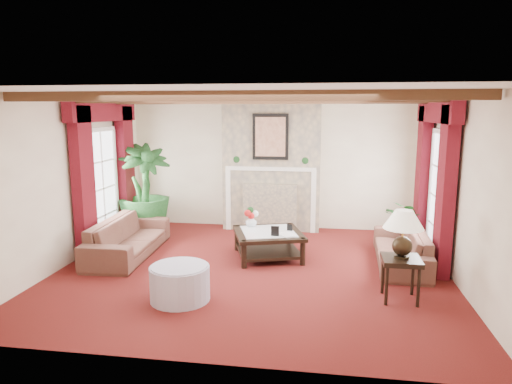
% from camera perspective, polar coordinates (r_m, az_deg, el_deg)
% --- Properties ---
extents(floor, '(6.00, 6.00, 0.00)m').
position_cam_1_polar(floor, '(7.29, -0.46, -9.65)').
color(floor, '#490D0D').
rests_on(floor, ground).
extents(ceiling, '(6.00, 6.00, 0.00)m').
position_cam_1_polar(ceiling, '(6.86, -0.50, 12.09)').
color(ceiling, white).
rests_on(ceiling, floor).
extents(back_wall, '(6.00, 0.02, 2.70)m').
position_cam_1_polar(back_wall, '(9.65, 2.09, 3.49)').
color(back_wall, beige).
rests_on(back_wall, ground).
extents(left_wall, '(0.02, 5.50, 2.70)m').
position_cam_1_polar(left_wall, '(7.98, -22.27, 1.34)').
color(left_wall, beige).
rests_on(left_wall, ground).
extents(right_wall, '(0.02, 5.50, 2.70)m').
position_cam_1_polar(right_wall, '(7.12, 24.09, 0.23)').
color(right_wall, beige).
rests_on(right_wall, ground).
extents(ceiling_beams, '(6.00, 3.00, 0.12)m').
position_cam_1_polar(ceiling_beams, '(6.86, -0.50, 11.59)').
color(ceiling_beams, '#3A2512').
rests_on(ceiling_beams, ceiling).
extents(fireplace, '(2.00, 0.52, 2.70)m').
position_cam_1_polar(fireplace, '(9.38, 2.01, 11.57)').
color(fireplace, tan).
rests_on(fireplace, ground).
extents(french_door_left, '(0.10, 1.10, 2.16)m').
position_cam_1_polar(french_door_left, '(8.77, -19.11, 7.39)').
color(french_door_left, white).
rests_on(french_door_left, ground).
extents(french_door_right, '(0.10, 1.10, 2.16)m').
position_cam_1_polar(french_door_right, '(8.00, 22.40, 6.97)').
color(french_door_right, white).
rests_on(french_door_right, ground).
extents(curtains_left, '(0.20, 2.40, 2.55)m').
position_cam_1_polar(curtains_left, '(8.71, -18.62, 10.17)').
color(curtains_left, '#49090F').
rests_on(curtains_left, ground).
extents(curtains_right, '(0.20, 2.40, 2.55)m').
position_cam_1_polar(curtains_right, '(7.97, 21.83, 10.03)').
color(curtains_right, '#49090F').
rests_on(curtains_right, ground).
extents(sofa_left, '(2.19, 0.79, 0.84)m').
position_cam_1_polar(sofa_left, '(8.17, -15.73, -4.76)').
color(sofa_left, black).
rests_on(sofa_left, ground).
extents(sofa_right, '(1.99, 0.76, 0.76)m').
position_cam_1_polar(sofa_right, '(7.77, 17.72, -5.94)').
color(sofa_right, black).
rests_on(sofa_right, ground).
extents(potted_palm, '(2.84, 2.84, 1.02)m').
position_cam_1_polar(potted_palm, '(9.42, -13.67, -2.13)').
color(potted_palm, black).
rests_on(potted_palm, ground).
extents(small_plant, '(1.57, 1.58, 0.65)m').
position_cam_1_polar(small_plant, '(8.90, 18.27, -4.30)').
color(small_plant, black).
rests_on(small_plant, ground).
extents(coffee_table, '(1.38, 1.38, 0.45)m').
position_cam_1_polar(coffee_table, '(7.80, 1.53, -6.57)').
color(coffee_table, black).
rests_on(coffee_table, ground).
extents(side_table, '(0.61, 0.61, 0.58)m').
position_cam_1_polar(side_table, '(6.38, 17.57, -10.31)').
color(side_table, black).
rests_on(side_table, ground).
extents(ottoman, '(0.79, 0.79, 0.46)m').
position_cam_1_polar(ottoman, '(6.20, -9.50, -11.18)').
color(ottoman, '#A69FB4').
rests_on(ottoman, ground).
extents(table_lamp, '(0.51, 0.51, 0.65)m').
position_cam_1_polar(table_lamp, '(6.20, 17.88, -4.97)').
color(table_lamp, black).
rests_on(table_lamp, side_table).
extents(flower_vase, '(0.32, 0.32, 0.20)m').
position_cam_1_polar(flower_vase, '(8.03, -0.61, -3.68)').
color(flower_vase, silver).
rests_on(flower_vase, coffee_table).
extents(book, '(0.25, 0.25, 0.31)m').
position_cam_1_polar(book, '(7.42, 3.15, -4.41)').
color(book, black).
rests_on(book, coffee_table).
extents(photo_frame_a, '(0.13, 0.03, 0.18)m').
position_cam_1_polar(photo_frame_a, '(7.43, 2.40, -4.93)').
color(photo_frame_a, black).
rests_on(photo_frame_a, coffee_table).
extents(photo_frame_b, '(0.10, 0.04, 0.12)m').
position_cam_1_polar(photo_frame_b, '(7.77, 4.24, -4.48)').
color(photo_frame_b, black).
rests_on(photo_frame_b, coffee_table).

